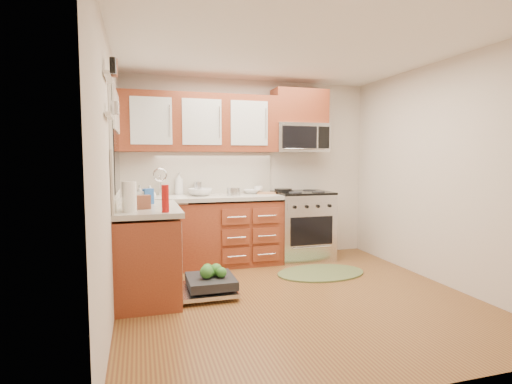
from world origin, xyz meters
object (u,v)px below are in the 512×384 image
object	(u,v)px
upper_cabinets	(200,123)
stock_pot	(233,192)
rug	(321,273)
bowl_b	(200,192)
range	(302,225)
microwave	(300,138)
dishwasher	(207,286)
skillet	(283,190)
sink	(161,207)
paper_towel_roll	(129,197)
cutting_board	(266,193)
cup	(259,189)
bowl_a	(252,191)

from	to	relation	value
upper_cabinets	stock_pot	bearing A→B (deg)	-27.28
rug	bowl_b	xyz separation A→B (m)	(-1.35, 0.82, 0.96)
range	bowl_b	size ratio (longest dim) A/B	3.12
microwave	dishwasher	size ratio (longest dim) A/B	1.09
skillet	sink	bearing A→B (deg)	-178.70
range	paper_towel_roll	xyz separation A→B (m)	(-2.28, -1.30, 0.59)
skillet	cutting_board	size ratio (longest dim) A/B	0.94
dishwasher	paper_towel_roll	distance (m)	1.23
rug	cup	size ratio (longest dim) A/B	8.74
microwave	sink	bearing A→B (deg)	-176.15
dishwasher	skillet	size ratio (longest dim) A/B	2.87
upper_cabinets	sink	world-z (taller)	upper_cabinets
upper_cabinets	dishwasher	size ratio (longest dim) A/B	2.93
paper_towel_roll	cutting_board	bearing A→B (deg)	38.38
microwave	cup	distance (m)	0.93
range	stock_pot	xyz separation A→B (m)	(-1.01, -0.06, 0.50)
range	dishwasher	world-z (taller)	range
skillet	cup	xyz separation A→B (m)	(-0.30, 0.19, 0.00)
stock_pot	paper_towel_roll	world-z (taller)	paper_towel_roll
range	sink	world-z (taller)	range
sink	cutting_board	xyz separation A→B (m)	(1.43, 0.12, 0.13)
range	bowl_a	distance (m)	0.85
skillet	stock_pot	xyz separation A→B (m)	(-0.73, -0.09, 0.01)
bowl_a	bowl_b	size ratio (longest dim) A/B	0.76
range	rug	xyz separation A→B (m)	(-0.07, -0.77, -0.46)
sink	bowl_b	xyz separation A→B (m)	(0.50, 0.06, 0.17)
upper_cabinets	rug	distance (m)	2.47
cutting_board	cup	size ratio (longest dim) A/B	2.04
sink	rug	world-z (taller)	sink
cutting_board	rug	bearing A→B (deg)	-63.94
skillet	bowl_a	world-z (taller)	skillet
stock_pot	bowl_a	xyz separation A→B (m)	(0.32, 0.23, -0.02)
dishwasher	cutting_board	distance (m)	1.82
range	sink	size ratio (longest dim) A/B	1.53
range	skillet	distance (m)	0.57
microwave	stock_pot	size ratio (longest dim) A/B	4.31
stock_pot	cup	size ratio (longest dim) A/B	1.40
sink	cutting_board	distance (m)	1.44
microwave	rug	world-z (taller)	microwave
microwave	paper_towel_roll	size ratio (longest dim) A/B	2.70
bowl_b	cutting_board	bearing A→B (deg)	3.41
rug	paper_towel_roll	xyz separation A→B (m)	(-2.21, -0.53, 1.06)
range	bowl_a	xyz separation A→B (m)	(-0.69, 0.17, 0.48)
dishwasher	skillet	bearing A→B (deg)	42.57
upper_cabinets	cup	world-z (taller)	upper_cabinets
dishwasher	skillet	distance (m)	1.92
sink	cutting_board	bearing A→B (deg)	4.75
sink	bowl_b	distance (m)	0.54
stock_pot	bowl_a	bearing A→B (deg)	35.90
cup	cutting_board	bearing A→B (deg)	-55.30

